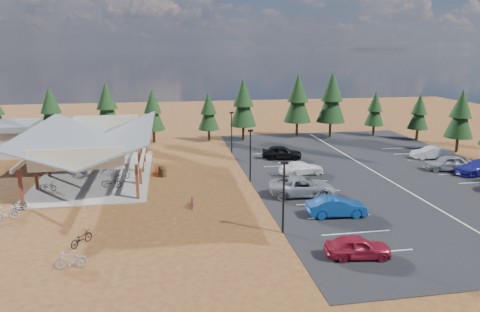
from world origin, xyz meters
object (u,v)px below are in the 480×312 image
(bike_12, at_px, (81,238))
(bike_6, at_px, (106,169))
(lamp_post_2, at_px, (232,129))
(bike_0, at_px, (48,186))
(car_8, at_px, (448,163))
(bike_8, at_px, (19,207))
(bike_2, at_px, (79,171))
(bike_13, at_px, (71,260))
(lamp_post_0, at_px, (284,192))
(car_3, at_px, (301,168))
(bike_9, at_px, (6,213))
(car_1, at_px, (337,207))
(bike_15, at_px, (157,170))
(car_9, at_px, (430,153))
(car_2, at_px, (302,187))
(bike_4, at_px, (111,182))
(bike_11, at_px, (192,202))
(car_7, at_px, (480,167))
(trash_bin_1, at_px, (161,170))
(car_0, at_px, (358,247))
(car_4, at_px, (282,152))
(trash_bin_0, at_px, (164,173))
(bike_5, at_px, (120,174))
(bike_1, at_px, (79,171))
(bike_pavilion, at_px, (94,138))
(bike_3, at_px, (92,157))
(bike_7, at_px, (116,154))

(bike_12, bearing_deg, bike_6, -54.28)
(lamp_post_2, relative_size, bike_0, 3.18)
(car_8, bearing_deg, bike_8, -71.18)
(lamp_post_2, xyz_separation_m, bike_2, (-16.71, -7.03, -2.47))
(bike_13, bearing_deg, car_8, 108.59)
(lamp_post_0, xyz_separation_m, bike_0, (-18.51, 12.14, -2.45))
(car_3, xyz_separation_m, car_8, (15.68, -1.09, 0.12))
(bike_9, xyz_separation_m, car_1, (24.68, -3.45, 0.26))
(bike_15, distance_m, car_9, 31.39)
(lamp_post_2, distance_m, bike_12, 27.41)
(car_2, bearing_deg, bike_13, 125.72)
(bike_4, height_order, bike_11, bike_4)
(car_7, xyz_separation_m, car_9, (-1.11, 6.82, -0.05))
(bike_12, bearing_deg, bike_8, -15.45)
(trash_bin_1, distance_m, bike_4, 5.94)
(car_0, xyz_separation_m, car_2, (0.16, 11.61, 0.12))
(car_4, bearing_deg, car_2, -175.82)
(trash_bin_0, distance_m, bike_8, 13.71)
(trash_bin_1, distance_m, bike_6, 5.66)
(bike_5, height_order, bike_15, bike_5)
(trash_bin_1, height_order, car_9, car_9)
(bike_2, relative_size, bike_11, 0.99)
(bike_2, height_order, bike_11, bike_11)
(bike_1, height_order, car_0, car_0)
(trash_bin_0, distance_m, bike_15, 1.04)
(bike_2, distance_m, car_3, 22.61)
(bike_pavilion, height_order, bike_3, bike_pavilion)
(bike_1, distance_m, car_2, 22.38)
(car_0, bearing_deg, bike_2, 50.99)
(bike_0, height_order, car_3, car_3)
(car_2, bearing_deg, bike_12, 117.41)
(bike_1, bearing_deg, bike_pavilion, -84.78)
(bike_0, xyz_separation_m, bike_12, (4.99, -11.85, -0.04))
(bike_3, xyz_separation_m, car_9, (38.78, -4.92, 0.13))
(bike_1, xyz_separation_m, car_3, (22.30, -3.00, 0.12))
(bike_8, distance_m, bike_13, 11.56)
(bike_9, distance_m, car_3, 26.65)
(bike_9, bearing_deg, car_1, -123.41)
(bike_12, distance_m, car_2, 18.57)
(bike_7, height_order, bike_15, bike_7)
(bike_9, bearing_deg, lamp_post_0, -131.34)
(bike_pavilion, distance_m, bike_0, 6.85)
(car_1, height_order, car_4, car_4)
(bike_3, bearing_deg, bike_4, -178.42)
(bike_4, bearing_deg, lamp_post_2, -33.34)
(bike_8, xyz_separation_m, bike_15, (10.52, 8.79, 0.07))
(bike_7, relative_size, bike_9, 1.02)
(bike_1, xyz_separation_m, bike_11, (10.73, -10.50, -0.12))
(bike_1, relative_size, car_7, 0.31)
(bike_4, xyz_separation_m, bike_6, (-1.10, 4.87, -0.07))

